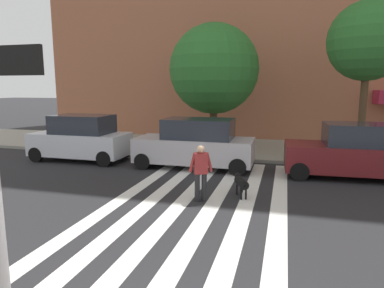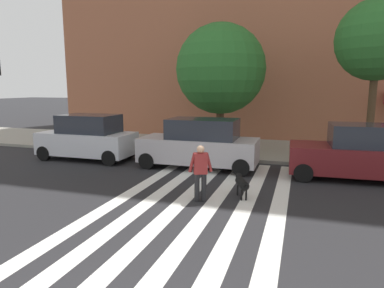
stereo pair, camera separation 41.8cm
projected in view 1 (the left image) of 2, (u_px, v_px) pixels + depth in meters
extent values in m
plane|color=#232326|center=(207.00, 208.00, 9.32)|extent=(160.00, 160.00, 0.00)
cube|color=gray|center=(245.00, 148.00, 17.87)|extent=(80.00, 6.00, 0.15)
cube|color=silver|center=(121.00, 199.00, 10.00)|extent=(0.45, 11.41, 0.01)
cube|color=silver|center=(150.00, 202.00, 9.76)|extent=(0.45, 11.41, 0.01)
cube|color=silver|center=(179.00, 205.00, 9.53)|extent=(0.45, 11.41, 0.01)
cube|color=silver|center=(211.00, 208.00, 9.29)|extent=(0.45, 11.41, 0.01)
cube|color=silver|center=(244.00, 211.00, 9.05)|extent=(0.45, 11.41, 0.01)
cube|color=silver|center=(278.00, 214.00, 8.82)|extent=(0.45, 11.41, 0.01)
cube|color=black|center=(7.00, 61.00, 2.31)|extent=(0.56, 0.03, 0.20)
cube|color=silver|center=(80.00, 144.00, 15.26)|extent=(4.31, 1.89, 0.99)
cube|color=#232833|center=(83.00, 124.00, 15.07)|extent=(2.52, 1.67, 0.81)
cylinder|color=black|center=(36.00, 155.00, 14.95)|extent=(0.66, 0.22, 0.66)
cylinder|color=black|center=(61.00, 148.00, 16.59)|extent=(0.66, 0.22, 0.66)
cylinder|color=black|center=(104.00, 159.00, 14.07)|extent=(0.66, 0.22, 0.66)
cylinder|color=black|center=(123.00, 151.00, 15.72)|extent=(0.66, 0.22, 0.66)
cube|color=#B3AFB6|center=(194.00, 150.00, 13.87)|extent=(4.79, 1.94, 0.97)
cube|color=#232833|center=(199.00, 129.00, 13.68)|extent=(2.77, 1.69, 0.79)
cylinder|color=black|center=(143.00, 161.00, 13.60)|extent=(0.66, 0.23, 0.66)
cylinder|color=black|center=(158.00, 153.00, 15.26)|extent=(0.66, 0.23, 0.66)
cylinder|color=black|center=(238.00, 167.00, 12.63)|extent=(0.66, 0.23, 0.66)
cylinder|color=black|center=(243.00, 158.00, 14.29)|extent=(0.66, 0.23, 0.66)
cube|color=maroon|center=(351.00, 158.00, 12.32)|extent=(4.74, 2.14, 0.95)
cube|color=#232833|center=(359.00, 135.00, 12.14)|extent=(2.37, 1.81, 0.78)
cylinder|color=black|center=(299.00, 172.00, 11.94)|extent=(0.67, 0.25, 0.66)
cylinder|color=black|center=(296.00, 161.00, 13.67)|extent=(0.67, 0.25, 0.66)
cylinder|color=#4C3823|center=(213.00, 122.00, 17.24)|extent=(0.38, 0.38, 2.78)
sphere|color=#286628|center=(214.00, 69.00, 16.80)|extent=(4.44, 4.44, 4.44)
cylinder|color=#4C3823|center=(362.00, 112.00, 14.44)|extent=(0.30, 0.30, 4.10)
sphere|color=#286628|center=(368.00, 41.00, 13.95)|extent=(3.28, 3.28, 3.28)
cylinder|color=black|center=(197.00, 187.00, 9.79)|extent=(0.20, 0.20, 0.82)
cylinder|color=black|center=(204.00, 187.00, 9.82)|extent=(0.20, 0.20, 0.82)
cube|color=maroon|center=(201.00, 163.00, 9.69)|extent=(0.44, 0.37, 0.60)
cylinder|color=maroon|center=(192.00, 163.00, 9.65)|extent=(0.24, 0.17, 0.57)
cylinder|color=maroon|center=(209.00, 162.00, 9.71)|extent=(0.24, 0.17, 0.57)
sphere|color=tan|center=(201.00, 149.00, 9.62)|extent=(0.29, 0.29, 0.22)
cylinder|color=black|center=(241.00, 183.00, 10.14)|extent=(0.51, 0.74, 0.26)
sphere|color=black|center=(238.00, 176.00, 10.54)|extent=(0.26, 0.26, 0.20)
cylinder|color=black|center=(246.00, 185.00, 9.69)|extent=(0.13, 0.23, 0.16)
cylinder|color=black|center=(237.00, 190.00, 10.42)|extent=(0.07, 0.07, 0.32)
cylinder|color=black|center=(241.00, 189.00, 10.43)|extent=(0.07, 0.07, 0.32)
cylinder|color=black|center=(241.00, 195.00, 9.94)|extent=(0.07, 0.07, 0.32)
cylinder|color=black|center=(246.00, 194.00, 9.96)|extent=(0.07, 0.07, 0.32)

